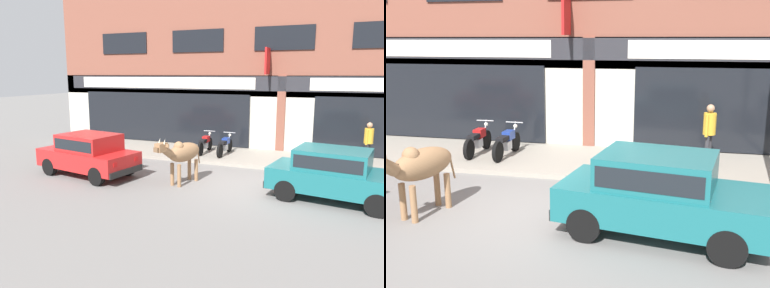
% 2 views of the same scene
% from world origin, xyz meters
% --- Properties ---
extents(ground_plane, '(90.00, 90.00, 0.00)m').
position_xyz_m(ground_plane, '(0.00, 0.00, 0.00)').
color(ground_plane, slate).
extents(sidewalk, '(19.00, 3.18, 0.13)m').
position_xyz_m(sidewalk, '(0.00, 3.79, 0.06)').
color(sidewalk, gray).
rests_on(sidewalk, ground).
extents(shop_building, '(23.00, 1.40, 8.26)m').
position_xyz_m(shop_building, '(-0.00, 5.64, 3.91)').
color(shop_building, brown).
rests_on(shop_building, ground).
extents(cow, '(0.94, 2.10, 1.61)m').
position_xyz_m(cow, '(-2.11, -0.53, 1.01)').
color(cow, '#936B47').
rests_on(cow, ground).
extents(car_1, '(3.77, 2.13, 1.46)m').
position_xyz_m(car_1, '(2.40, -0.44, 0.81)').
color(car_1, black).
rests_on(car_1, ground).
extents(car_2, '(3.79, 2.20, 1.46)m').
position_xyz_m(car_2, '(-5.50, -0.84, 0.81)').
color(car_2, black).
rests_on(car_2, ground).
extents(motorcycle_0, '(0.52, 1.81, 0.88)m').
position_xyz_m(motorcycle_0, '(-2.90, 3.69, 0.51)').
color(motorcycle_0, black).
rests_on(motorcycle_0, sidewalk).
extents(motorcycle_1, '(0.52, 1.81, 0.88)m').
position_xyz_m(motorcycle_1, '(-1.99, 3.61, 0.51)').
color(motorcycle_1, black).
rests_on(motorcycle_1, sidewalk).
extents(pedestrian, '(0.32, 0.47, 1.60)m').
position_xyz_m(pedestrian, '(3.45, 3.89, 1.11)').
color(pedestrian, '#2D2D33').
rests_on(pedestrian, sidewalk).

